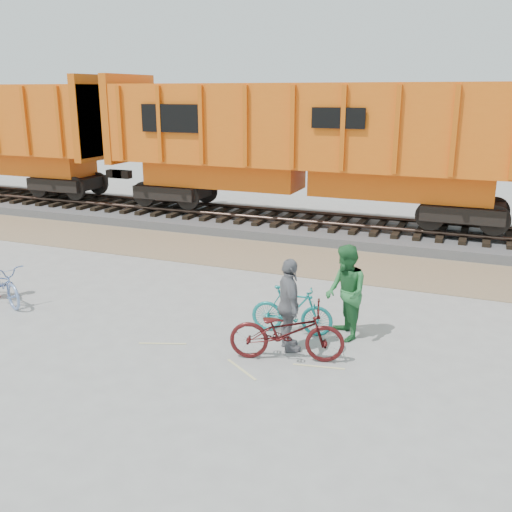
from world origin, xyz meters
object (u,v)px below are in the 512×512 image
at_px(bicycle_blue, 3,283).
at_px(bicycle_teal, 292,310).
at_px(person_man, 346,293).
at_px(hopper_car_center, 307,141).
at_px(bicycle_maroon, 287,332).
at_px(person_woman, 289,305).

xyz_separation_m(bicycle_blue, bicycle_teal, (6.54, 0.81, 0.02)).
height_order(bicycle_teal, person_man, person_man).
distance_m(bicycle_blue, person_man, 7.62).
bearing_deg(hopper_car_center, person_man, -67.91).
distance_m(bicycle_maroon, person_woman, 0.53).
bearing_deg(hopper_car_center, bicycle_teal, -74.48).
bearing_deg(person_woman, bicycle_maroon, 162.63).
height_order(bicycle_blue, bicycle_maroon, bicycle_maroon).
relative_size(bicycle_maroon, person_man, 1.10).
height_order(bicycle_blue, bicycle_teal, bicycle_teal).
bearing_deg(bicycle_maroon, person_man, -44.28).
distance_m(bicycle_blue, bicycle_teal, 6.59).
xyz_separation_m(bicycle_teal, person_man, (1.00, 0.20, 0.43)).
height_order(person_man, person_woman, person_man).
height_order(bicycle_blue, person_man, person_man).
relative_size(hopper_car_center, bicycle_maroon, 6.92).
distance_m(hopper_car_center, bicycle_maroon, 10.20).
xyz_separation_m(bicycle_blue, bicycle_maroon, (6.81, -0.30, 0.07)).
xyz_separation_m(person_man, person_woman, (-0.82, -0.91, -0.05)).
height_order(bicycle_maroon, person_woman, person_woman).
bearing_deg(bicycle_maroon, bicycle_teal, -1.40).
distance_m(hopper_car_center, person_woman, 9.72).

